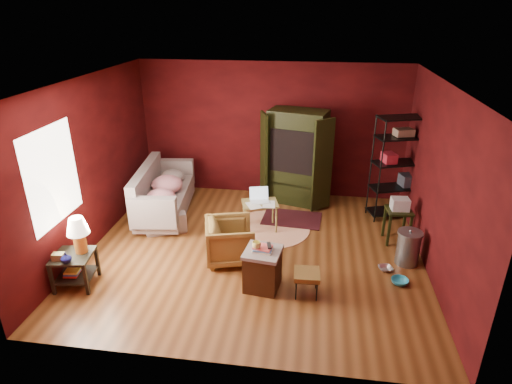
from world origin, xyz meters
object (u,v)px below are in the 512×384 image
(hamper, at_px, (263,268))
(tv_armoire, at_px, (296,156))
(sofa, at_px, (163,196))
(side_table, at_px, (76,245))
(armchair, at_px, (230,239))
(laptop_desk, at_px, (260,205))
(wire_shelving, at_px, (400,163))

(hamper, xyz_separation_m, tv_armoire, (0.29, 3.08, 0.68))
(sofa, bearing_deg, side_table, 147.70)
(side_table, distance_m, tv_armoire, 4.49)
(sofa, bearing_deg, hamper, -155.43)
(armchair, bearing_deg, tv_armoire, -35.62)
(tv_armoire, bearing_deg, armchair, -95.59)
(armchair, height_order, side_table, side_table)
(armchair, bearing_deg, side_table, 99.23)
(sofa, height_order, laptop_desk, laptop_desk)
(wire_shelving, bearing_deg, armchair, -162.89)
(tv_armoire, bearing_deg, hamper, -80.42)
(laptop_desk, bearing_deg, wire_shelving, 4.50)
(laptop_desk, height_order, wire_shelving, wire_shelving)
(side_table, relative_size, hamper, 1.49)
(laptop_desk, distance_m, tv_armoire, 1.53)
(armchair, bearing_deg, wire_shelving, -69.99)
(armchair, relative_size, hamper, 1.07)
(hamper, distance_m, tv_armoire, 3.16)
(sofa, height_order, wire_shelving, wire_shelving)
(armchair, relative_size, tv_armoire, 0.39)
(hamper, xyz_separation_m, laptop_desk, (-0.28, 1.76, 0.16))
(side_table, height_order, wire_shelving, wire_shelving)
(side_table, xyz_separation_m, tv_armoire, (2.97, 3.34, 0.37))
(armchair, xyz_separation_m, wire_shelving, (2.86, 2.01, 0.71))
(side_table, distance_m, wire_shelving, 5.76)
(wire_shelving, bearing_deg, hamper, -148.00)
(sofa, xyz_separation_m, tv_armoire, (2.53, 0.94, 0.64))
(armchair, height_order, laptop_desk, laptop_desk)
(hamper, bearing_deg, side_table, -174.29)
(armchair, bearing_deg, hamper, -152.32)
(armchair, bearing_deg, laptop_desk, -32.17)
(armchair, height_order, hamper, armchair)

